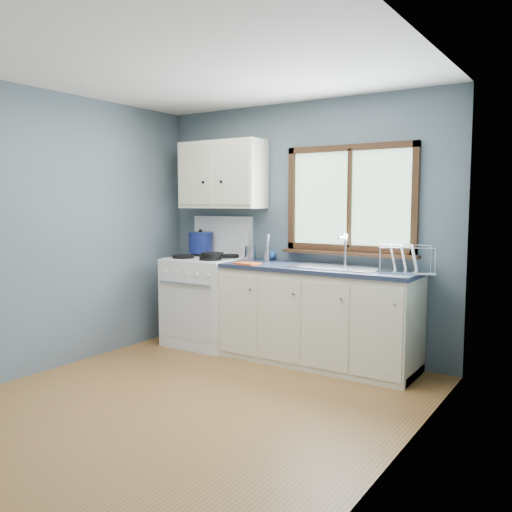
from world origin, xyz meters
The scene contains 18 objects.
floor centered at (0.00, 0.00, -0.01)m, with size 3.20×3.60×0.02m, color olive.
ceiling centered at (0.00, 0.00, 2.51)m, with size 3.20×3.60×0.02m, color white.
wall_back centered at (0.00, 1.81, 1.25)m, with size 3.20×0.02×2.50m, color slate.
wall_left centered at (-1.61, 0.00, 1.25)m, with size 0.02×3.60×2.50m, color slate.
wall_right centered at (1.61, 0.00, 1.25)m, with size 0.02×3.60×2.50m, color slate.
gas_range centered at (-0.95, 1.47, 0.49)m, with size 0.76×0.69×1.36m.
base_cabinets centered at (0.36, 1.49, 0.41)m, with size 1.85×0.60×0.88m.
countertop centered at (0.36, 1.49, 0.90)m, with size 1.89×0.64×0.04m, color #1C2539.
sink centered at (0.54, 1.49, 0.86)m, with size 0.84×0.46×0.44m.
window centered at (0.54, 1.77, 1.48)m, with size 1.36×0.10×1.03m.
upper_cabinets centered at (-0.85, 1.63, 1.80)m, with size 0.95×0.35×0.70m.
skillet centered at (-0.75, 1.33, 0.98)m, with size 0.35×0.23×0.05m.
stockpot centered at (-1.14, 1.62, 1.08)m, with size 0.30×0.30×0.26m.
utensil_crock centered at (-0.49, 1.62, 1.00)m, with size 0.13×0.13×0.38m.
thermos centered at (-0.28, 1.61, 1.05)m, with size 0.06×0.06×0.27m, color silver.
soap_bottle centered at (-0.31, 1.67, 1.05)m, with size 0.10×0.10×0.26m, color #2861A0.
dish_towel centered at (-0.29, 1.28, 0.93)m, with size 0.23×0.17×0.02m, color #D8551E.
dish_rack centered at (1.15, 1.54, 0.98)m, with size 0.55×0.49×0.24m.
Camera 1 is at (2.59, -3.00, 1.51)m, focal length 38.00 mm.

